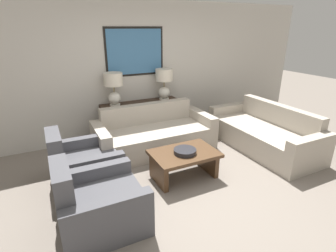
% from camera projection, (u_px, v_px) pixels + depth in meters
% --- Properties ---
extents(ground_plane, '(20.00, 20.00, 0.00)m').
position_uv_depth(ground_plane, '(198.00, 191.00, 3.66)').
color(ground_plane, slate).
extents(back_wall, '(8.34, 0.12, 2.65)m').
position_uv_depth(back_wall, '(135.00, 71.00, 5.25)').
color(back_wall, beige).
rests_on(back_wall, ground_plane).
extents(console_table, '(1.59, 0.38, 0.74)m').
position_uv_depth(console_table, '(141.00, 120.00, 5.37)').
color(console_table, '#332319').
rests_on(console_table, ground_plane).
extents(table_lamp_left, '(0.35, 0.35, 0.62)m').
position_uv_depth(table_lamp_left, '(114.00, 86.00, 4.89)').
color(table_lamp_left, silver).
rests_on(table_lamp_left, console_table).
extents(table_lamp_right, '(0.35, 0.35, 0.62)m').
position_uv_depth(table_lamp_right, '(164.00, 81.00, 5.32)').
color(table_lamp_right, silver).
rests_on(table_lamp_right, console_table).
extents(couch_by_back_wall, '(2.15, 0.94, 0.79)m').
position_uv_depth(couch_by_back_wall, '(154.00, 135.00, 4.85)').
color(couch_by_back_wall, '#ADA393').
rests_on(couch_by_back_wall, ground_plane).
extents(couch_by_side, '(0.94, 2.15, 0.79)m').
position_uv_depth(couch_by_side, '(264.00, 134.00, 4.91)').
color(couch_by_side, '#ADA393').
rests_on(couch_by_side, ground_plane).
extents(coffee_table, '(0.97, 0.66, 0.42)m').
position_uv_depth(coffee_table, '(184.00, 159.00, 3.92)').
color(coffee_table, '#4C331E').
rests_on(coffee_table, ground_plane).
extents(decorative_bowl, '(0.33, 0.33, 0.06)m').
position_uv_depth(decorative_bowl, '(185.00, 151.00, 3.83)').
color(decorative_bowl, '#232328').
rests_on(decorative_bowl, coffee_table).
extents(armchair_near_back_wall, '(0.93, 0.88, 0.85)m').
position_uv_depth(armchair_near_back_wall, '(83.00, 166.00, 3.76)').
color(armchair_near_back_wall, '#4C4C51').
rests_on(armchair_near_back_wall, ground_plane).
extents(armchair_near_camera, '(0.93, 0.88, 0.85)m').
position_uv_depth(armchair_near_camera, '(98.00, 205.00, 2.94)').
color(armchair_near_camera, '#4C4C51').
rests_on(armchair_near_camera, ground_plane).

